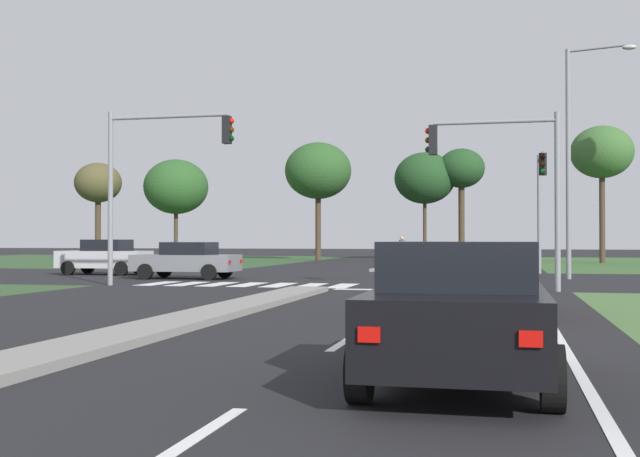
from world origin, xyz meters
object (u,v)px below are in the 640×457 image
(traffic_signal_far_right, at_px, (540,191))
(treeline_third, at_px, (318,171))
(car_black_near, at_px, (461,311))
(treeline_second, at_px, (176,187))
(car_maroon_second, at_px, (480,279))
(traffic_signal_near_right, at_px, (508,169))
(treeline_sixth, at_px, (602,153))
(treeline_fourth, at_px, (425,178))
(car_silver_fourth, at_px, (105,257))
(street_lamp_second, at_px, (574,149))
(treeline_fifth, at_px, (461,170))
(treeline_near, at_px, (98,184))
(traffic_signal_near_left, at_px, (153,165))
(car_grey_third, at_px, (187,260))
(pedestrian_at_median, at_px, (402,248))

(traffic_signal_far_right, relative_size, treeline_third, 0.62)
(car_black_near, distance_m, treeline_second, 57.12)
(car_maroon_second, xyz_separation_m, treeline_second, (-25.22, 42.29, 5.08))
(traffic_signal_far_right, bearing_deg, car_black_near, -94.24)
(car_maroon_second, xyz_separation_m, traffic_signal_near_right, (0.65, 8.06, 3.07))
(car_maroon_second, xyz_separation_m, treeline_sixth, (7.07, 39.75, 6.77))
(treeline_fourth, bearing_deg, treeline_third, -157.61)
(treeline_third, distance_m, treeline_sixth, 20.64)
(car_silver_fourth, bearing_deg, treeline_sixth, -45.56)
(traffic_signal_far_right, height_order, treeline_second, treeline_second)
(treeline_fourth, bearing_deg, street_lamp_second, -73.12)
(car_black_near, xyz_separation_m, treeline_fourth, (-5.58, 54.06, 5.61))
(treeline_fifth, bearing_deg, treeline_fourth, 178.75)
(treeline_near, distance_m, treeline_fifth, 29.76)
(traffic_signal_near_left, height_order, treeline_fifth, treeline_fifth)
(car_maroon_second, relative_size, street_lamp_second, 0.47)
(car_maroon_second, xyz_separation_m, traffic_signal_far_right, (2.14, 19.82, 3.07))
(traffic_signal_near_left, xyz_separation_m, treeline_fifth, (8.76, 37.23, 2.82))
(street_lamp_second, height_order, treeline_fourth, street_lamp_second)
(treeline_second, bearing_deg, traffic_signal_near_right, -52.92)
(car_black_near, xyz_separation_m, car_grey_third, (-12.25, 21.72, -0.04))
(treeline_third, bearing_deg, treeline_near, 178.16)
(street_lamp_second, distance_m, treeline_near, 44.47)
(car_maroon_second, xyz_separation_m, treeline_near, (-32.33, 42.72, 5.48))
(pedestrian_at_median, bearing_deg, car_silver_fourth, 122.79)
(car_silver_fourth, bearing_deg, car_black_near, -144.59)
(street_lamp_second, height_order, treeline_third, street_lamp_second)
(car_maroon_second, relative_size, traffic_signal_far_right, 0.79)
(treeline_sixth, bearing_deg, traffic_signal_near_right, -101.46)
(pedestrian_at_median, xyz_separation_m, treeline_third, (-8.14, 13.47, 5.74))
(treeline_second, xyz_separation_m, treeline_fourth, (19.67, 3.07, 0.59))
(car_silver_fourth, relative_size, treeline_second, 0.52)
(treeline_near, bearing_deg, car_grey_third, -55.90)
(treeline_fifth, bearing_deg, car_black_near, -87.12)
(treeline_second, xyz_separation_m, treeline_sixth, (32.29, -2.54, 1.69))
(car_grey_third, distance_m, treeline_third, 29.76)
(car_grey_third, bearing_deg, treeline_second, 23.94)
(car_grey_third, distance_m, car_silver_fourth, 5.85)
(treeline_fifth, bearing_deg, pedestrian_at_median, -98.83)
(car_silver_fourth, xyz_separation_m, traffic_signal_near_left, (5.92, -7.72, 3.39))
(treeline_third, height_order, treeline_sixth, treeline_sixth)
(treeline_second, relative_size, treeline_fourth, 0.95)
(car_black_near, distance_m, treeline_fourth, 54.64)
(car_maroon_second, distance_m, car_grey_third, 17.85)
(car_black_near, relative_size, treeline_fourth, 0.50)
(traffic_signal_near_left, distance_m, treeline_fourth, 37.83)
(traffic_signal_near_right, bearing_deg, treeline_second, 127.08)
(car_maroon_second, bearing_deg, traffic_signal_near_right, 85.42)
(car_silver_fourth, bearing_deg, car_maroon_second, -132.24)
(traffic_signal_near_left, distance_m, pedestrian_at_median, 21.71)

